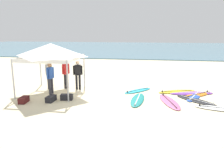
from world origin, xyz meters
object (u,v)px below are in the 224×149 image
(surfboard_pink, at_px, (169,101))
(surfboard_white, at_px, (222,109))
(canopy_tent, at_px, (51,50))
(surfboard_black, at_px, (196,100))
(surfboard_blue, at_px, (194,96))
(gear_bag_near_tent, at_px, (24,100))
(gear_bag_on_sand, at_px, (67,97))
(person_black, at_px, (78,73))
(surfboard_teal, at_px, (138,100))
(person_grey, at_px, (49,73))
(surfboard_purple, at_px, (192,93))
(surfboard_yellow, at_px, (177,92))
(person_red, at_px, (66,72))
(person_blue, at_px, (50,76))
(gear_bag_by_pole, at_px, (51,99))
(surfboard_cyan, at_px, (138,91))
(surfboard_orange, at_px, (198,95))

(surfboard_pink, bearing_deg, surfboard_white, -16.61)
(canopy_tent, height_order, surfboard_black, canopy_tent)
(surfboard_blue, relative_size, gear_bag_near_tent, 3.45)
(gear_bag_near_tent, height_order, gear_bag_on_sand, same)
(person_black, xyz_separation_m, gear_bag_on_sand, (0.01, -1.93, -0.85))
(surfboard_teal, xyz_separation_m, gear_bag_near_tent, (-5.44, -1.17, 0.10))
(surfboard_blue, xyz_separation_m, person_grey, (-8.16, 0.27, 0.95))
(surfboard_pink, height_order, surfboard_purple, same)
(surfboard_yellow, bearing_deg, person_grey, -176.06)
(surfboard_teal, xyz_separation_m, person_red, (-4.35, 1.68, 0.95))
(surfboard_yellow, distance_m, surfboard_blue, 1.09)
(surfboard_teal, distance_m, person_red, 4.76)
(surfboard_purple, xyz_separation_m, person_black, (-6.45, -0.09, 0.95))
(canopy_tent, relative_size, gear_bag_near_tent, 4.96)
(surfboard_white, xyz_separation_m, person_blue, (-8.47, 1.08, 0.95))
(surfboard_black, relative_size, gear_bag_near_tent, 3.23)
(surfboard_teal, height_order, surfboard_purple, same)
(surfboard_purple, xyz_separation_m, gear_bag_by_pole, (-7.12, -2.40, 0.10))
(surfboard_pink, xyz_separation_m, surfboard_black, (1.33, 0.38, 0.00))
(surfboard_pink, height_order, gear_bag_on_sand, gear_bag_on_sand)
(surfboard_cyan, relative_size, gear_bag_by_pole, 2.88)
(surfboard_teal, distance_m, surfboard_orange, 3.45)
(surfboard_yellow, distance_m, person_blue, 7.09)
(surfboard_purple, bearing_deg, gear_bag_on_sand, -162.54)
(surfboard_cyan, bearing_deg, person_black, -177.45)
(surfboard_teal, height_order, surfboard_white, same)
(surfboard_orange, bearing_deg, person_blue, -173.10)
(surfboard_purple, height_order, gear_bag_near_tent, gear_bag_near_tent)
(canopy_tent, xyz_separation_m, surfboard_cyan, (4.72, 0.93, -2.35))
(canopy_tent, relative_size, surfboard_white, 1.27)
(surfboard_yellow, bearing_deg, person_red, -179.06)
(gear_bag_by_pole, height_order, gear_bag_on_sand, same)
(surfboard_black, relative_size, person_blue, 1.13)
(surfboard_pink, height_order, person_black, person_black)
(canopy_tent, bearing_deg, gear_bag_near_tent, -109.33)
(surfboard_teal, bearing_deg, surfboard_yellow, 39.71)
(canopy_tent, xyz_separation_m, gear_bag_by_pole, (0.57, -1.53, -2.25))
(surfboard_yellow, distance_m, gear_bag_on_sand, 6.11)
(surfboard_cyan, bearing_deg, gear_bag_on_sand, -149.02)
(surfboard_orange, bearing_deg, surfboard_cyan, 174.84)
(surfboard_white, height_order, surfboard_blue, same)
(person_black, distance_m, gear_bag_near_tent, 3.37)
(surfboard_cyan, distance_m, surfboard_purple, 2.97)
(person_black, height_order, person_blue, same)
(surfboard_pink, xyz_separation_m, surfboard_blue, (1.38, 1.04, 0.00))
(surfboard_yellow, xyz_separation_m, person_blue, (-6.88, -1.39, 0.95))
(surfboard_yellow, bearing_deg, surfboard_orange, -22.91)
(surfboard_cyan, bearing_deg, surfboard_yellow, 3.75)
(surfboard_yellow, bearing_deg, canopy_tent, -171.20)
(person_black, bearing_deg, surfboard_purple, 0.84)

